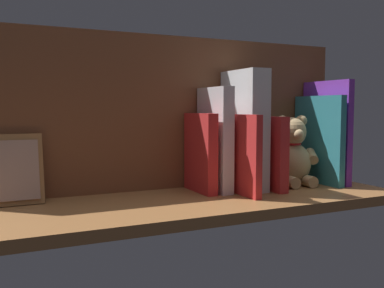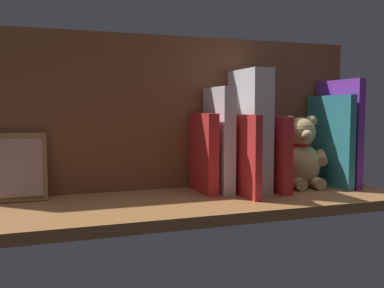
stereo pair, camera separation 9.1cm
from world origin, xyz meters
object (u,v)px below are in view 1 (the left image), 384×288
teddy_bear (292,154)px  dictionary_thick_white (244,130)px  picture_frame_leaning (14,170)px  book_0 (326,132)px

teddy_bear → dictionary_thick_white: bearing=5.9°
dictionary_thick_white → picture_frame_leaning: bearing=-5.3°
book_0 → teddy_bear: bearing=-3.4°
book_0 → picture_frame_leaning: 75.01cm
dictionary_thick_white → teddy_bear: bearing=178.5°
book_0 → picture_frame_leaning: size_ratio=1.85×
book_0 → dictionary_thick_white: 24.24cm
dictionary_thick_white → picture_frame_leaning: size_ratio=1.98×
teddy_bear → dictionary_thick_white: 15.16cm
picture_frame_leaning → dictionary_thick_white: bearing=174.7°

